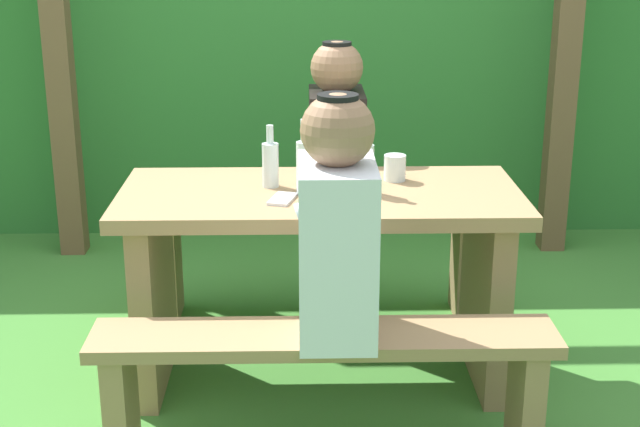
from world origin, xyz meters
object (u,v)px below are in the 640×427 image
object	(u,v)px
picnic_table	(320,252)
bottle_center	(365,167)
drinking_glass	(395,168)
person_white_shirt	(337,227)
bench_near	(324,371)
bottle_right	(305,165)
bottle_left	(270,163)
cell_phone	(282,199)
person_black_coat	(336,137)
bench_far	(317,244)

from	to	relation	value
picnic_table	bottle_center	world-z (taller)	bottle_center
drinking_glass	person_white_shirt	bearing A→B (deg)	-108.94
picnic_table	bench_near	distance (m)	0.59
bottle_right	bottle_center	bearing A→B (deg)	3.84
picnic_table	bottle_left	bearing A→B (deg)	162.55
bottle_center	cell_phone	bearing A→B (deg)	-163.34
person_black_coat	drinking_glass	distance (m)	0.48
person_black_coat	bottle_left	xyz separation A→B (m)	(-0.25, -0.51, 0.03)
cell_phone	bottle_left	bearing A→B (deg)	119.97
picnic_table	bottle_center	bearing A→B (deg)	-10.67
person_black_coat	cell_phone	bearing A→B (deg)	-107.12
picnic_table	cell_phone	world-z (taller)	cell_phone
bottle_center	person_white_shirt	bearing A→B (deg)	-102.32
person_white_shirt	cell_phone	distance (m)	0.48
cell_phone	bottle_center	bearing A→B (deg)	31.91
bottle_left	bench_near	bearing A→B (deg)	-74.45
person_white_shirt	drinking_glass	size ratio (longest dim) A/B	7.66
bench_far	bottle_left	bearing A→B (deg)	-108.63
bench_far	picnic_table	bearing A→B (deg)	-90.00
person_white_shirt	drinking_glass	world-z (taller)	person_white_shirt
drinking_glass	cell_phone	bearing A→B (deg)	-149.16
cell_phone	bottle_right	bearing A→B (deg)	57.62
person_white_shirt	person_black_coat	bearing A→B (deg)	87.79
picnic_table	bench_far	bearing A→B (deg)	90.00
person_black_coat	bottle_right	xyz separation A→B (m)	(-0.13, -0.61, 0.05)
bench_near	cell_phone	bearing A→B (deg)	105.85
bottle_left	cell_phone	size ratio (longest dim) A/B	1.58
drinking_glass	bottle_right	bearing A→B (deg)	-152.44
drinking_glass	cell_phone	size ratio (longest dim) A/B	0.67
bottle_right	drinking_glass	bearing A→B (deg)	27.56
person_white_shirt	bottle_right	world-z (taller)	person_white_shirt
picnic_table	person_black_coat	distance (m)	0.64
bench_near	cell_phone	size ratio (longest dim) A/B	10.00
person_white_shirt	bottle_center	world-z (taller)	person_white_shirt
drinking_glass	bottle_right	xyz separation A→B (m)	(-0.32, -0.17, 0.06)
bottle_left	cell_phone	distance (m)	0.19
bench_far	bottle_center	xyz separation A→B (m)	(0.15, -0.60, 0.49)
bench_far	bottle_right	distance (m)	0.79
person_white_shirt	cell_phone	bearing A→B (deg)	110.12
bench_far	cell_phone	distance (m)	0.80
bottle_left	bottle_center	bearing A→B (deg)	-14.32
person_black_coat	bottle_center	xyz separation A→B (m)	(0.07, -0.59, 0.03)
person_black_coat	bottle_center	size ratio (longest dim) A/B	3.08
person_black_coat	bottle_right	size ratio (longest dim) A/B	2.74
bottle_right	cell_phone	size ratio (longest dim) A/B	1.87
person_white_shirt	drinking_glass	bearing A→B (deg)	71.06
bottle_center	bottle_right	bearing A→B (deg)	-176.16
person_black_coat	bottle_left	world-z (taller)	person_black_coat
bench_near	person_black_coat	size ratio (longest dim) A/B	1.95
drinking_glass	bottle_right	world-z (taller)	bottle_right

